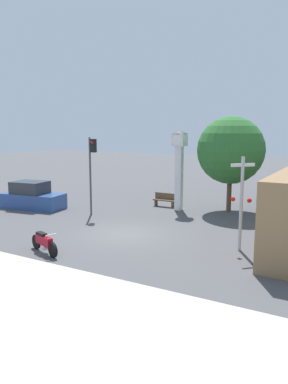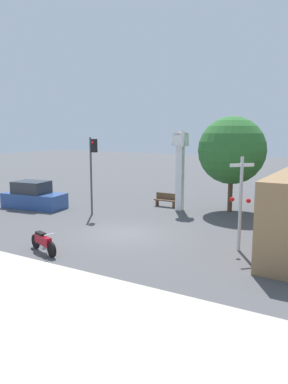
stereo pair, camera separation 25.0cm
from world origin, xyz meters
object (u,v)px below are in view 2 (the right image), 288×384
(railroad_crossing_signal, at_px, (241,200))
(traffic_light, at_px, (93,162))
(bench, at_px, (166,199))
(parked_car, at_px, (34,197))
(street_tree, at_px, (232,150))
(motorcycle, at_px, (43,242))
(clock_tower, at_px, (180,159))

(railroad_crossing_signal, bearing_deg, traffic_light, 166.21)
(bench, relative_size, parked_car, 0.36)
(street_tree, xyz_separation_m, bench, (-4.25, -0.69, -3.42))
(motorcycle, relative_size, clock_tower, 0.40)
(motorcycle, distance_m, bench, 11.37)
(street_tree, relative_size, parked_car, 1.37)
(motorcycle, relative_size, street_tree, 0.34)
(clock_tower, distance_m, traffic_light, 5.59)
(bench, distance_m, parked_car, 8.94)
(street_tree, distance_m, bench, 5.50)
(bench, bearing_deg, parked_car, -146.99)
(traffic_light, relative_size, bench, 2.97)
(bench, bearing_deg, motorcycle, -90.22)
(traffic_light, xyz_separation_m, bench, (2.74, 4.47, -2.75))
(motorcycle, relative_size, traffic_light, 0.44)
(bench, bearing_deg, railroad_crossing_signal, -44.23)
(parked_car, bearing_deg, street_tree, 17.27)
(traffic_light, xyz_separation_m, street_tree, (6.99, 5.16, 0.67))
(traffic_light, bearing_deg, motorcycle, -68.69)
(clock_tower, bearing_deg, street_tree, 23.72)
(street_tree, bearing_deg, railroad_crossing_signal, -69.61)
(motorcycle, distance_m, street_tree, 13.26)
(clock_tower, relative_size, parked_car, 1.17)
(street_tree, height_order, bench, street_tree)
(motorcycle, xyz_separation_m, railroad_crossing_signal, (7.11, 4.49, 1.75))
(street_tree, bearing_deg, parked_car, -154.67)
(motorcycle, distance_m, traffic_light, 7.91)
(motorcycle, distance_m, parked_car, 9.89)
(parked_car, bearing_deg, motorcycle, -49.20)
(railroad_crossing_signal, bearing_deg, street_tree, 110.39)
(traffic_light, relative_size, street_tree, 0.79)
(clock_tower, xyz_separation_m, traffic_light, (-4.03, -3.87, -0.13))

